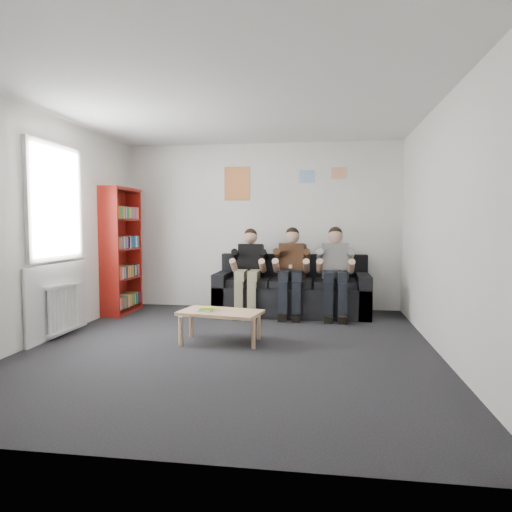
{
  "coord_description": "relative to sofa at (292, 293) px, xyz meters",
  "views": [
    {
      "loc": [
        1.0,
        -4.96,
        1.38
      ],
      "look_at": [
        0.09,
        1.3,
        0.94
      ],
      "focal_mm": 32.0,
      "sensor_mm": 36.0,
      "label": 1
    }
  ],
  "objects": [
    {
      "name": "coffee_table",
      "position": [
        -0.71,
        -1.88,
        0.0
      ],
      "size": [
        0.93,
        0.51,
        0.37
      ],
      "rotation": [
        0.0,
        0.0,
        -0.18
      ],
      "color": "#DBB07E",
      "rests_on": "ground"
    },
    {
      "name": "sofa",
      "position": [
        0.0,
        0.0,
        0.0
      ],
      "size": [
        2.33,
        0.95,
        0.9
      ],
      "color": "black",
      "rests_on": "ground"
    },
    {
      "name": "person_right",
      "position": [
        0.65,
        -0.21,
        0.35
      ],
      "size": [
        0.4,
        0.85,
        1.35
      ],
      "rotation": [
        0.0,
        0.0,
        0.03
      ],
      "color": "white",
      "rests_on": "sofa"
    },
    {
      "name": "person_left",
      "position": [
        -0.65,
        -0.2,
        0.34
      ],
      "size": [
        0.38,
        0.82,
        1.32
      ],
      "rotation": [
        0.0,
        0.0,
        0.03
      ],
      "color": "black",
      "rests_on": "sofa"
    },
    {
      "name": "room_shell",
      "position": [
        -0.55,
        -2.06,
        1.03
      ],
      "size": [
        5.0,
        5.0,
        5.0
      ],
      "color": "black",
      "rests_on": "ground"
    },
    {
      "name": "poster_sign",
      "position": [
        -1.55,
        0.43,
        1.93
      ],
      "size": [
        0.2,
        0.01,
        0.14
      ],
      "primitive_type": "cube",
      "color": "white",
      "rests_on": "room_shell"
    },
    {
      "name": "poster_large",
      "position": [
        -0.95,
        0.43,
        1.73
      ],
      "size": [
        0.42,
        0.01,
        0.55
      ],
      "primitive_type": "cube",
      "color": "gold",
      "rests_on": "room_shell"
    },
    {
      "name": "poster_pink",
      "position": [
        0.7,
        0.43,
        1.88
      ],
      "size": [
        0.22,
        0.01,
        0.18
      ],
      "primitive_type": "cube",
      "color": "#CE4093",
      "rests_on": "room_shell"
    },
    {
      "name": "window",
      "position": [
        -2.77,
        -1.86,
        0.71
      ],
      "size": [
        0.05,
        1.3,
        2.36
      ],
      "color": "white",
      "rests_on": "room_shell"
    },
    {
      "name": "poster_blue",
      "position": [
        0.2,
        0.43,
        1.83
      ],
      "size": [
        0.25,
        0.01,
        0.2
      ],
      "primitive_type": "cube",
      "color": "#479AF2",
      "rests_on": "room_shell"
    },
    {
      "name": "person_middle",
      "position": [
        0.0,
        -0.21,
        0.35
      ],
      "size": [
        0.39,
        0.84,
        1.34
      ],
      "rotation": [
        0.0,
        0.0,
        -0.17
      ],
      "color": "#4D3019",
      "rests_on": "sofa"
    },
    {
      "name": "game_cases",
      "position": [
        -0.88,
        -1.9,
        0.07
      ],
      "size": [
        0.2,
        0.18,
        0.04
      ],
      "rotation": [
        0.0,
        0.0,
        0.05
      ],
      "color": "silver",
      "rests_on": "coffee_table"
    },
    {
      "name": "radiator",
      "position": [
        -2.7,
        -1.86,
        0.03
      ],
      "size": [
        0.1,
        0.64,
        0.6
      ],
      "color": "white",
      "rests_on": "ground"
    },
    {
      "name": "bookshelf",
      "position": [
        -2.62,
        -0.33,
        0.65
      ],
      "size": [
        0.29,
        0.88,
        1.95
      ],
      "rotation": [
        0.0,
        0.0,
        -0.04
      ],
      "color": "maroon",
      "rests_on": "ground"
    }
  ]
}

